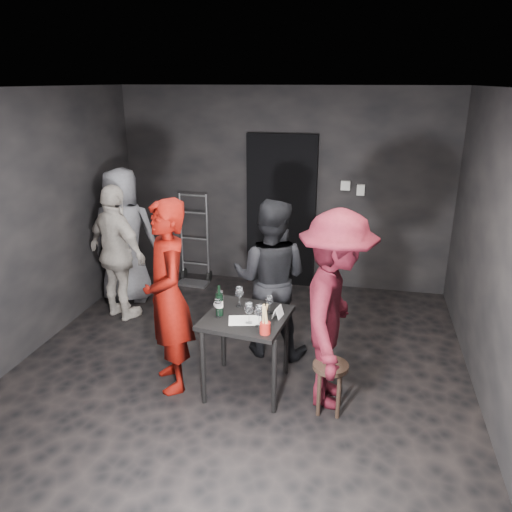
% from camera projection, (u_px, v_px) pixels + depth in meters
% --- Properties ---
extents(floor, '(4.50, 5.00, 0.02)m').
position_uv_depth(floor, '(237.00, 374.00, 4.95)').
color(floor, black).
rests_on(floor, ground).
extents(ceiling, '(4.50, 5.00, 0.02)m').
position_uv_depth(ceiling, '(233.00, 88.00, 4.05)').
color(ceiling, silver).
rests_on(ceiling, ground).
extents(wall_back, '(4.50, 0.04, 2.70)m').
position_uv_depth(wall_back, '(282.00, 189.00, 6.80)').
color(wall_back, black).
rests_on(wall_back, ground).
extents(wall_front, '(4.50, 0.04, 2.70)m').
position_uv_depth(wall_front, '(91.00, 418.00, 2.20)').
color(wall_front, black).
rests_on(wall_front, ground).
extents(wall_left, '(0.04, 5.00, 2.70)m').
position_uv_depth(wall_left, '(17.00, 230.00, 4.96)').
color(wall_left, black).
rests_on(wall_left, ground).
extents(wall_right, '(0.04, 5.00, 2.70)m').
position_uv_depth(wall_right, '(504.00, 264.00, 4.04)').
color(wall_right, black).
rests_on(wall_right, ground).
extents(doorway, '(0.95, 0.10, 2.10)m').
position_uv_depth(doorway, '(281.00, 212.00, 6.85)').
color(doorway, black).
rests_on(doorway, ground).
extents(wallbox_upper, '(0.12, 0.06, 0.12)m').
position_uv_depth(wallbox_upper, '(346.00, 185.00, 6.55)').
color(wallbox_upper, '#B7B7B2').
rests_on(wallbox_upper, wall_back).
extents(wallbox_lower, '(0.10, 0.06, 0.14)m').
position_uv_depth(wallbox_lower, '(361.00, 190.00, 6.53)').
color(wallbox_lower, '#B7B7B2').
rests_on(wallbox_lower, wall_back).
extents(hand_truck, '(0.43, 0.36, 1.29)m').
position_uv_depth(hand_truck, '(195.00, 267.00, 7.14)').
color(hand_truck, '#B2B2B7').
rests_on(hand_truck, floor).
extents(tasting_table, '(0.72, 0.72, 0.75)m').
position_uv_depth(tasting_table, '(246.00, 325.00, 4.53)').
color(tasting_table, black).
rests_on(tasting_table, floor).
extents(stool, '(0.31, 0.31, 0.47)m').
position_uv_depth(stool, '(330.00, 375.00, 4.29)').
color(stool, '#36271C').
rests_on(stool, floor).
extents(server_red, '(0.87, 0.95, 2.18)m').
position_uv_depth(server_red, '(167.00, 278.00, 4.45)').
color(server_red, '#710C06').
rests_on(server_red, floor).
extents(woman_black, '(0.92, 0.54, 1.85)m').
position_uv_depth(woman_black, '(271.00, 270.00, 5.09)').
color(woman_black, black).
rests_on(woman_black, floor).
extents(man_maroon, '(0.67, 1.38, 2.11)m').
position_uv_depth(man_maroon, '(336.00, 293.00, 4.22)').
color(man_maroon, '#490E19').
rests_on(man_maroon, floor).
extents(bystander_cream, '(1.17, 0.91, 1.80)m').
position_uv_depth(bystander_cream, '(117.00, 247.00, 5.88)').
color(bystander_cream, beige).
rests_on(bystander_cream, floor).
extents(bystander_grey, '(1.08, 0.71, 2.04)m').
position_uv_depth(bystander_grey, '(123.00, 225.00, 6.31)').
color(bystander_grey, gray).
rests_on(bystander_grey, floor).
extents(tasting_mat, '(0.33, 0.26, 0.00)m').
position_uv_depth(tasting_mat, '(245.00, 320.00, 4.41)').
color(tasting_mat, white).
rests_on(tasting_mat, tasting_table).
extents(wine_glass_a, '(0.08, 0.08, 0.20)m').
position_uv_depth(wine_glass_a, '(218.00, 307.00, 4.45)').
color(wine_glass_a, white).
rests_on(wine_glass_a, tasting_table).
extents(wine_glass_b, '(0.08, 0.08, 0.20)m').
position_uv_depth(wine_glass_b, '(220.00, 299.00, 4.60)').
color(wine_glass_b, white).
rests_on(wine_glass_b, tasting_table).
extents(wine_glass_c, '(0.09, 0.09, 0.22)m').
position_uv_depth(wine_glass_c, '(239.00, 296.00, 4.65)').
color(wine_glass_c, white).
rests_on(wine_glass_c, tasting_table).
extents(wine_glass_d, '(0.09, 0.09, 0.21)m').
position_uv_depth(wine_glass_d, '(249.00, 312.00, 4.33)').
color(wine_glass_d, white).
rests_on(wine_glass_d, tasting_table).
extents(wine_glass_e, '(0.10, 0.10, 0.22)m').
position_uv_depth(wine_glass_e, '(259.00, 315.00, 4.27)').
color(wine_glass_e, white).
rests_on(wine_glass_e, tasting_table).
extents(wine_glass_f, '(0.07, 0.07, 0.18)m').
position_uv_depth(wine_glass_f, '(269.00, 304.00, 4.52)').
color(wine_glass_f, white).
rests_on(wine_glass_f, tasting_table).
extents(wine_bottle, '(0.07, 0.07, 0.29)m').
position_uv_depth(wine_bottle, '(219.00, 304.00, 4.48)').
color(wine_bottle, black).
rests_on(wine_bottle, tasting_table).
extents(breadstick_cup, '(0.09, 0.09, 0.28)m').
position_uv_depth(breadstick_cup, '(265.00, 320.00, 4.14)').
color(breadstick_cup, maroon).
rests_on(breadstick_cup, tasting_table).
extents(reserved_card, '(0.10, 0.14, 0.10)m').
position_uv_depth(reserved_card, '(276.00, 312.00, 4.46)').
color(reserved_card, white).
rests_on(reserved_card, tasting_table).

